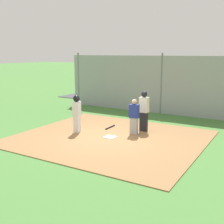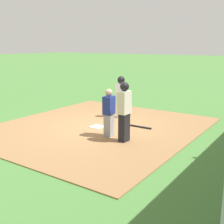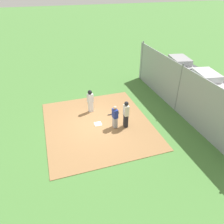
{
  "view_description": "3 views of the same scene",
  "coord_description": "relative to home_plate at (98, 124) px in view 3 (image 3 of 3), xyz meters",
  "views": [
    {
      "loc": [
        -5.7,
        9.49,
        3.37
      ],
      "look_at": [
        0.24,
        -0.56,
        0.94
      ],
      "focal_mm": 46.02,
      "sensor_mm": 36.0,
      "label": 1
    },
    {
      "loc": [
        -7.68,
        -5.84,
        2.79
      ],
      "look_at": [
        -0.4,
        -0.88,
        0.75
      ],
      "focal_mm": 46.8,
      "sensor_mm": 36.0,
      "label": 2
    },
    {
      "loc": [
        -10.59,
        2.53,
        7.76
      ],
      "look_at": [
        -0.1,
        -0.9,
        0.8
      ],
      "focal_mm": 34.09,
      "sensor_mm": 36.0,
      "label": 3
    }
  ],
  "objects": [
    {
      "name": "catcher",
      "position": [
        -0.61,
        -0.92,
        0.74
      ],
      "size": [
        0.41,
        0.31,
        1.47
      ],
      "rotation": [
        0.0,
        0.0,
        1.7
      ],
      "color": "#9E9EA3",
      "rests_on": "dirt_infield"
    },
    {
      "name": "umpire",
      "position": [
        -0.76,
        -1.55,
        0.9
      ],
      "size": [
        0.39,
        0.27,
        1.74
      ],
      "rotation": [
        0.0,
        0.0,
        1.54
      ],
      "color": "black",
      "rests_on": "dirt_infield"
    },
    {
      "name": "baseball_bat",
      "position": [
        0.75,
        -1.27,
        0.02
      ],
      "size": [
        0.08,
        0.8,
        0.06
      ],
      "primitive_type": "cylinder",
      "rotation": [
        0.0,
        1.57,
        1.59
      ],
      "color": "black",
      "rests_on": "dirt_infield"
    },
    {
      "name": "parked_car_silver",
      "position": [
        6.31,
        -9.9,
        0.57
      ],
      "size": [
        4.43,
        2.42,
        1.28
      ],
      "rotation": [
        0.0,
        0.0,
        2.97
      ],
      "color": "#B2B2B7",
      "rests_on": "parking_lot"
    },
    {
      "name": "dirt_infield",
      "position": [
        0.0,
        0.0,
        -0.03
      ],
      "size": [
        7.2,
        6.4,
        0.03
      ],
      "primitive_type": "cube",
      "color": "olive",
      "rests_on": "ground_plane"
    },
    {
      "name": "backstop_fence",
      "position": [
        0.0,
        -5.53,
        1.56
      ],
      "size": [
        12.0,
        0.1,
        3.35
      ],
      "color": "#93999E",
      "rests_on": "ground_plane"
    },
    {
      "name": "home_plate",
      "position": [
        0.0,
        0.0,
        0.0
      ],
      "size": [
        0.44,
        0.44,
        0.02
      ],
      "primitive_type": "cube",
      "rotation": [
        0.0,
        0.0,
        -0.01
      ],
      "color": "white",
      "rests_on": "dirt_infield"
    },
    {
      "name": "ground_plane",
      "position": [
        0.0,
        0.0,
        -0.04
      ],
      "size": [
        140.0,
        140.0,
        0.0
      ],
      "primitive_type": "plane",
      "color": "#477A38"
    },
    {
      "name": "parked_car_white",
      "position": [
        2.6,
        -9.9,
        0.57
      ],
      "size": [
        4.43,
        2.41,
        1.28
      ],
      "rotation": [
        0.0,
        0.0,
        -0.17
      ],
      "color": "silver",
      "rests_on": "parking_lot"
    },
    {
      "name": "runner",
      "position": [
        1.6,
        0.07,
        0.89
      ],
      "size": [
        0.34,
        0.43,
        1.6
      ],
      "rotation": [
        0.0,
        0.0,
        3.39
      ],
      "color": "silver",
      "rests_on": "dirt_infield"
    }
  ]
}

